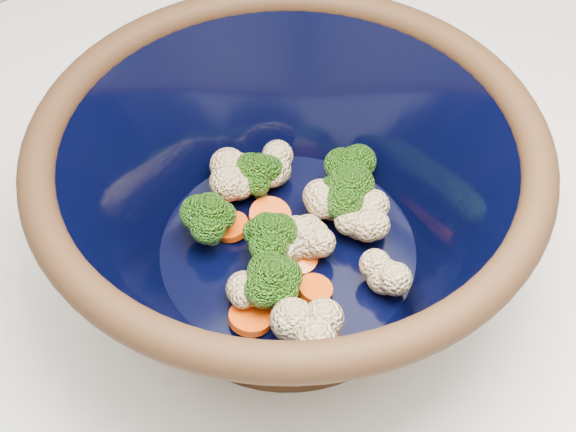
{
  "coord_description": "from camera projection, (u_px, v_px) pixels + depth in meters",
  "views": [
    {
      "loc": [
        -0.19,
        -0.2,
        1.42
      ],
      "look_at": [
        0.03,
        0.12,
        0.97
      ],
      "focal_mm": 50.0,
      "sensor_mm": 36.0,
      "label": 1
    }
  ],
  "objects": [
    {
      "name": "mixing_bowl",
      "position": [
        288.0,
        202.0,
        0.57
      ],
      "size": [
        0.44,
        0.44,
        0.15
      ],
      "rotation": [
        0.0,
        0.0,
        0.37
      ],
      "color": "black",
      "rests_on": "counter"
    },
    {
      "name": "vegetable_pile",
      "position": [
        293.0,
        221.0,
        0.6
      ],
      "size": [
        0.17,
        0.18,
        0.05
      ],
      "color": "#608442",
      "rests_on": "mixing_bowl"
    }
  ]
}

